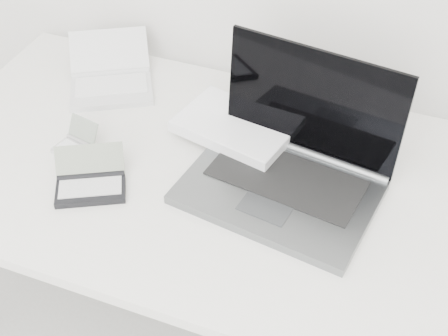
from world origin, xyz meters
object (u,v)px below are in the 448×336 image
(laptop_large, at_px, (274,155))
(palmtop_charcoal, at_px, (90,183))
(desk, at_px, (242,193))
(netbook_open_white, at_px, (111,79))

(laptop_large, height_order, palmtop_charcoal, laptop_large)
(desk, distance_m, laptop_large, 0.12)
(laptop_large, xyz_separation_m, palmtop_charcoal, (-0.37, -0.21, -0.03))
(desk, relative_size, palmtop_charcoal, 8.01)
(desk, height_order, netbook_open_white, netbook_open_white)
(desk, relative_size, laptop_large, 2.90)
(palmtop_charcoal, bearing_deg, laptop_large, 1.59)
(netbook_open_white, relative_size, palmtop_charcoal, 1.72)
(netbook_open_white, bearing_deg, desk, -55.54)
(laptop_large, xyz_separation_m, netbook_open_white, (-0.52, 0.17, -0.03))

